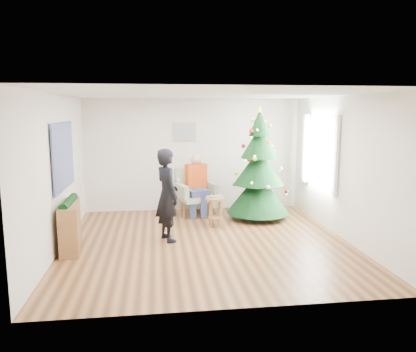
{
  "coord_description": "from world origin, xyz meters",
  "views": [
    {
      "loc": [
        -0.88,
        -6.91,
        2.32
      ],
      "look_at": [
        0.1,
        0.6,
        1.1
      ],
      "focal_mm": 35.0,
      "sensor_mm": 36.0,
      "label": 1
    }
  ],
  "objects": [
    {
      "name": "christmas_tree",
      "position": [
        1.32,
        1.49,
        1.1
      ],
      "size": [
        1.35,
        1.35,
        2.44
      ],
      "rotation": [
        0.0,
        0.0,
        -0.26
      ],
      "color": "#3F2816",
      "rests_on": "floor"
    },
    {
      "name": "game_controller",
      "position": [
        -0.51,
        0.18,
        1.11
      ],
      "size": [
        0.08,
        0.13,
        0.04
      ],
      "primitive_type": "cube",
      "rotation": [
        0.0,
        0.0,
        0.37
      ],
      "color": "white",
      "rests_on": "standing_man"
    },
    {
      "name": "laptop",
      "position": [
        0.29,
        0.98,
        0.61
      ],
      "size": [
        0.37,
        0.29,
        0.03
      ],
      "primitive_type": "imported",
      "rotation": [
        0.0,
        0.0,
        0.26
      ],
      "color": "silver",
      "rests_on": "stool"
    },
    {
      "name": "floor",
      "position": [
        0.0,
        0.0,
        0.0
      ],
      "size": [
        5.0,
        5.0,
        0.0
      ],
      "primitive_type": "plane",
      "color": "brown",
      "rests_on": "ground"
    },
    {
      "name": "tapestry",
      "position": [
        -2.46,
        0.3,
        1.55
      ],
      "size": [
        0.03,
        1.5,
        1.15
      ],
      "primitive_type": "cube",
      "color": "black",
      "rests_on": "wall_left"
    },
    {
      "name": "window_panel",
      "position": [
        2.47,
        1.0,
        1.5
      ],
      "size": [
        0.04,
        1.3,
        1.4
      ],
      "primitive_type": "cube",
      "color": "white",
      "rests_on": "wall_right"
    },
    {
      "name": "seated_person",
      "position": [
        0.02,
        1.96,
        0.7
      ],
      "size": [
        0.56,
        0.73,
        1.36
      ],
      "rotation": [
        0.0,
        0.0,
        0.32
      ],
      "color": "navy",
      "rests_on": "armchair"
    },
    {
      "name": "curtains",
      "position": [
        2.44,
        1.0,
        1.5
      ],
      "size": [
        0.05,
        1.75,
        1.5
      ],
      "color": "white",
      "rests_on": "wall_right"
    },
    {
      "name": "armchair",
      "position": [
        0.0,
        2.02,
        0.39
      ],
      "size": [
        0.98,
        0.95,
        1.04
      ],
      "rotation": [
        0.0,
        0.0,
        0.32
      ],
      "color": "#93A081",
      "rests_on": "floor"
    },
    {
      "name": "framed_picture",
      "position": [
        -0.2,
        2.46,
        1.85
      ],
      "size": [
        0.52,
        0.05,
        0.42
      ],
      "color": "tan",
      "rests_on": "wall_back"
    },
    {
      "name": "wall_right",
      "position": [
        2.5,
        0.0,
        1.3
      ],
      "size": [
        0.0,
        5.0,
        5.0
      ],
      "primitive_type": "plane",
      "rotation": [
        1.57,
        0.0,
        -1.57
      ],
      "color": "silver",
      "rests_on": "floor"
    },
    {
      "name": "wall_left",
      "position": [
        -2.5,
        0.0,
        1.3
      ],
      "size": [
        0.0,
        5.0,
        5.0
      ],
      "primitive_type": "plane",
      "rotation": [
        1.57,
        0.0,
        1.57
      ],
      "color": "silver",
      "rests_on": "floor"
    },
    {
      "name": "ceiling",
      "position": [
        0.0,
        0.0,
        2.6
      ],
      "size": [
        5.0,
        5.0,
        0.0
      ],
      "primitive_type": "plane",
      "rotation": [
        3.14,
        0.0,
        0.0
      ],
      "color": "white",
      "rests_on": "wall_back"
    },
    {
      "name": "standing_man",
      "position": [
        -0.69,
        0.21,
        0.84
      ],
      "size": [
        0.59,
        0.71,
        1.67
      ],
      "primitive_type": "imported",
      "rotation": [
        0.0,
        0.0,
        1.94
      ],
      "color": "black",
      "rests_on": "floor"
    },
    {
      "name": "wall_back",
      "position": [
        0.0,
        2.5,
        1.3
      ],
      "size": [
        5.0,
        0.0,
        5.0
      ],
      "primitive_type": "plane",
      "rotation": [
        1.57,
        0.0,
        0.0
      ],
      "color": "silver",
      "rests_on": "floor"
    },
    {
      "name": "garland",
      "position": [
        -2.33,
        -0.09,
        0.82
      ],
      "size": [
        0.14,
        0.9,
        0.14
      ],
      "primitive_type": "cylinder",
      "rotation": [
        1.57,
        0.0,
        0.0
      ],
      "color": "black",
      "rests_on": "console"
    },
    {
      "name": "stool",
      "position": [
        0.29,
        0.98,
        0.3
      ],
      "size": [
        0.4,
        0.4,
        0.6
      ],
      "rotation": [
        0.0,
        0.0,
        -0.09
      ],
      "color": "brown",
      "rests_on": "floor"
    },
    {
      "name": "wall_front",
      "position": [
        0.0,
        -2.5,
        1.3
      ],
      "size": [
        5.0,
        0.0,
        5.0
      ],
      "primitive_type": "plane",
      "rotation": [
        -1.57,
        0.0,
        0.0
      ],
      "color": "silver",
      "rests_on": "floor"
    },
    {
      "name": "console",
      "position": [
        -2.33,
        -0.09,
        0.4
      ],
      "size": [
        0.42,
        1.03,
        0.8
      ],
      "primitive_type": "cube",
      "rotation": [
        0.0,
        0.0,
        0.12
      ],
      "color": "brown",
      "rests_on": "floor"
    }
  ]
}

